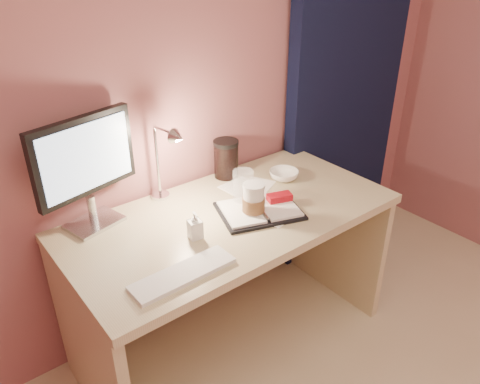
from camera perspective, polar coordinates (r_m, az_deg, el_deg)
room at (r=2.64m, az=11.72°, el=14.63°), size 3.50×3.50×3.50m
desk at (r=2.14m, az=-2.18°, el=-6.95°), size 1.40×0.70×0.73m
monitor at (r=1.85m, az=-18.47°, el=3.34°), size 0.42×0.20×0.45m
keyboard at (r=1.63m, az=-6.95°, el=-9.88°), size 0.38×0.12×0.02m
planner at (r=1.97m, az=2.59°, el=-2.09°), size 0.40×0.35×0.05m
paper_a at (r=1.95m, az=4.31°, el=-2.93°), size 0.16×0.16×0.00m
paper_b at (r=2.16m, az=0.22°, el=0.57°), size 0.18×0.18×0.00m
paper_c at (r=2.19m, az=2.17°, el=0.89°), size 0.18×0.18×0.00m
coffee_cup at (r=1.91m, az=1.66°, el=-1.19°), size 0.09×0.09×0.15m
clear_cup at (r=2.00m, az=0.38°, el=0.54°), size 0.09×0.09×0.16m
bowl at (r=2.24m, az=5.38°, el=2.08°), size 0.16×0.16×0.04m
lotion_bottle at (r=1.79m, az=-5.51°, el=-4.04°), size 0.06×0.06×0.11m
dark_jar at (r=2.23m, az=-1.70°, el=3.84°), size 0.12×0.12×0.16m
desk_lamp at (r=1.94m, az=-9.32°, el=4.00°), size 0.10×0.22×0.35m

